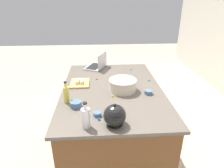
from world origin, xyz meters
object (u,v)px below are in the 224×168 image
(mixing_bowl_large, at_px, (123,85))
(kettle, at_px, (115,116))
(cutting_board, at_px, (80,83))
(butter_stick_right, at_px, (82,81))
(ramekin_small, at_px, (148,92))
(butter_stick_left, at_px, (78,81))
(laptop, at_px, (97,65))
(bottle_oil, at_px, (66,94))
(bottle_vinegar, at_px, (86,117))
(ramekin_wide, at_px, (76,104))
(ramekin_medium, at_px, (97,114))

(mixing_bowl_large, xyz_separation_m, kettle, (0.60, -0.13, 0.01))
(cutting_board, distance_m, butter_stick_right, 0.04)
(mixing_bowl_large, relative_size, ramekin_small, 3.64)
(butter_stick_left, bearing_deg, mixing_bowl_large, 68.18)
(laptop, bearing_deg, mixing_bowl_large, 20.17)
(bottle_oil, xyz_separation_m, bottle_vinegar, (0.41, 0.21, 0.00))
(bottle_vinegar, relative_size, ramekin_small, 2.68)
(laptop, height_order, cutting_board, laptop)
(butter_stick_left, xyz_separation_m, butter_stick_right, (0.00, 0.05, 0.00))
(mixing_bowl_large, bearing_deg, butter_stick_left, -111.82)
(butter_stick_right, relative_size, ramekin_small, 1.35)
(kettle, relative_size, cutting_board, 0.81)
(ramekin_wide, bearing_deg, mixing_bowl_large, 123.38)
(laptop, distance_m, ramekin_small, 0.99)
(laptop, distance_m, ramekin_wide, 1.07)
(ramekin_small, height_order, ramekin_wide, ramekin_wide)
(cutting_board, bearing_deg, bottle_oil, -12.01)
(mixing_bowl_large, height_order, butter_stick_left, mixing_bowl_large)
(ramekin_wide, bearing_deg, ramekin_medium, 50.27)
(kettle, height_order, ramekin_medium, kettle)
(bottle_vinegar, distance_m, butter_stick_right, 0.83)
(bottle_vinegar, bearing_deg, bottle_oil, -153.30)
(kettle, xyz_separation_m, butter_stick_right, (-0.80, -0.32, -0.04))
(butter_stick_left, xyz_separation_m, ramekin_small, (0.30, 0.75, -0.02))
(ramekin_wide, bearing_deg, ramekin_small, 106.09)
(kettle, bearing_deg, ramekin_medium, -133.50)
(bottle_vinegar, relative_size, butter_stick_right, 1.99)
(laptop, height_order, kettle, laptop)
(butter_stick_left, height_order, ramekin_small, butter_stick_left)
(bottle_oil, xyz_separation_m, kettle, (0.39, 0.43, -0.01))
(mixing_bowl_large, bearing_deg, bottle_vinegar, -29.87)
(mixing_bowl_large, distance_m, ramekin_wide, 0.56)
(laptop, xyz_separation_m, mixing_bowl_large, (0.74, 0.27, 0.02))
(ramekin_wide, bearing_deg, butter_stick_right, 178.00)
(kettle, distance_m, cutting_board, 0.88)
(butter_stick_left, bearing_deg, butter_stick_right, 85.42)
(laptop, distance_m, butter_stick_left, 0.59)
(mixing_bowl_large, xyz_separation_m, bottle_vinegar, (0.62, -0.36, 0.02))
(kettle, relative_size, butter_stick_left, 1.94)
(mixing_bowl_large, height_order, bottle_oil, bottle_oil)
(laptop, xyz_separation_m, ramekin_small, (0.84, 0.53, -0.03))
(ramekin_small, xyz_separation_m, ramekin_wide, (0.21, -0.73, 0.01))
(bottle_oil, height_order, ramekin_small, bottle_oil)
(bottle_vinegar, distance_m, kettle, 0.23)
(laptop, bearing_deg, bottle_oil, -16.94)
(mixing_bowl_large, height_order, ramekin_wide, mixing_bowl_large)
(bottle_vinegar, relative_size, ramekin_medium, 3.13)
(ramekin_medium, bearing_deg, bottle_vinegar, -29.94)
(ramekin_small, height_order, ramekin_medium, ramekin_small)
(laptop, relative_size, ramekin_small, 4.54)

